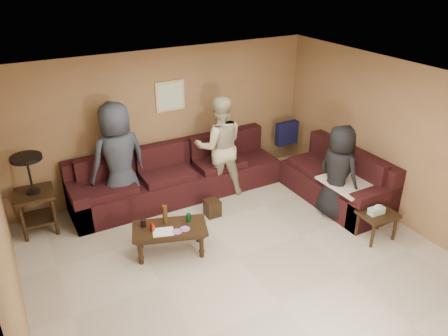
{
  "coord_description": "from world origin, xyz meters",
  "views": [
    {
      "loc": [
        -2.57,
        -4.26,
        3.87
      ],
      "look_at": [
        0.25,
        0.85,
        1.0
      ],
      "focal_mm": 35.0,
      "sensor_mm": 36.0,
      "label": 1
    }
  ],
  "objects_px": {
    "side_table_right": "(377,216)",
    "waste_bin": "(212,208)",
    "coffee_table": "(169,231)",
    "person_right": "(338,172)",
    "end_table_left": "(34,193)",
    "person_middle": "(219,146)",
    "person_left": "(119,160)",
    "sectional_sofa": "(234,181)"
  },
  "relations": [
    {
      "from": "side_table_right",
      "to": "waste_bin",
      "type": "xyz_separation_m",
      "value": [
        -1.85,
        1.74,
        -0.24
      ]
    },
    {
      "from": "coffee_table",
      "to": "person_right",
      "type": "distance_m",
      "value": 2.79
    },
    {
      "from": "end_table_left",
      "to": "person_middle",
      "type": "relative_size",
      "value": 0.71
    },
    {
      "from": "side_table_right",
      "to": "person_middle",
      "type": "height_order",
      "value": "person_middle"
    },
    {
      "from": "coffee_table",
      "to": "person_left",
      "type": "relative_size",
      "value": 0.61
    },
    {
      "from": "coffee_table",
      "to": "person_right",
      "type": "relative_size",
      "value": 0.74
    },
    {
      "from": "person_right",
      "to": "person_middle",
      "type": "bearing_deg",
      "value": 31.94
    },
    {
      "from": "person_middle",
      "to": "sectional_sofa",
      "type": "bearing_deg",
      "value": 126.98
    },
    {
      "from": "coffee_table",
      "to": "person_middle",
      "type": "relative_size",
      "value": 0.64
    },
    {
      "from": "person_left",
      "to": "waste_bin",
      "type": "bearing_deg",
      "value": 135.78
    },
    {
      "from": "person_left",
      "to": "coffee_table",
      "type": "bearing_deg",
      "value": 89.79
    },
    {
      "from": "side_table_right",
      "to": "person_middle",
      "type": "bearing_deg",
      "value": 119.69
    },
    {
      "from": "side_table_right",
      "to": "person_middle",
      "type": "distance_m",
      "value": 2.8
    },
    {
      "from": "side_table_right",
      "to": "person_left",
      "type": "distance_m",
      "value": 4.05
    },
    {
      "from": "end_table_left",
      "to": "side_table_right",
      "type": "xyz_separation_m",
      "value": [
        4.38,
        -2.65,
        -0.28
      ]
    },
    {
      "from": "waste_bin",
      "to": "person_left",
      "type": "distance_m",
      "value": 1.69
    },
    {
      "from": "end_table_left",
      "to": "person_middle",
      "type": "bearing_deg",
      "value": -4.79
    },
    {
      "from": "waste_bin",
      "to": "person_middle",
      "type": "bearing_deg",
      "value": 53.37
    },
    {
      "from": "person_middle",
      "to": "person_right",
      "type": "relative_size",
      "value": 1.15
    },
    {
      "from": "sectional_sofa",
      "to": "coffee_table",
      "type": "height_order",
      "value": "sectional_sofa"
    },
    {
      "from": "sectional_sofa",
      "to": "person_right",
      "type": "height_order",
      "value": "person_right"
    },
    {
      "from": "waste_bin",
      "to": "end_table_left",
      "type": "bearing_deg",
      "value": 160.34
    },
    {
      "from": "person_left",
      "to": "person_middle",
      "type": "xyz_separation_m",
      "value": [
        1.71,
        -0.19,
        -0.05
      ]
    },
    {
      "from": "waste_bin",
      "to": "person_middle",
      "type": "height_order",
      "value": "person_middle"
    },
    {
      "from": "sectional_sofa",
      "to": "side_table_right",
      "type": "height_order",
      "value": "sectional_sofa"
    },
    {
      "from": "person_left",
      "to": "person_middle",
      "type": "height_order",
      "value": "person_left"
    },
    {
      "from": "end_table_left",
      "to": "person_middle",
      "type": "distance_m",
      "value": 3.04
    },
    {
      "from": "sectional_sofa",
      "to": "waste_bin",
      "type": "relative_size",
      "value": 16.8
    },
    {
      "from": "coffee_table",
      "to": "person_right",
      "type": "height_order",
      "value": "person_right"
    },
    {
      "from": "waste_bin",
      "to": "person_right",
      "type": "height_order",
      "value": "person_right"
    },
    {
      "from": "end_table_left",
      "to": "side_table_right",
      "type": "height_order",
      "value": "end_table_left"
    },
    {
      "from": "side_table_right",
      "to": "end_table_left",
      "type": "bearing_deg",
      "value": 148.86
    },
    {
      "from": "waste_bin",
      "to": "person_right",
      "type": "bearing_deg",
      "value": -28.02
    },
    {
      "from": "coffee_table",
      "to": "person_left",
      "type": "height_order",
      "value": "person_left"
    },
    {
      "from": "sectional_sofa",
      "to": "side_table_right",
      "type": "bearing_deg",
      "value": -58.95
    },
    {
      "from": "side_table_right",
      "to": "person_left",
      "type": "relative_size",
      "value": 0.31
    },
    {
      "from": "coffee_table",
      "to": "waste_bin",
      "type": "distance_m",
      "value": 1.17
    },
    {
      "from": "end_table_left",
      "to": "person_left",
      "type": "relative_size",
      "value": 0.67
    },
    {
      "from": "person_middle",
      "to": "coffee_table",
      "type": "bearing_deg",
      "value": 57.27
    },
    {
      "from": "sectional_sofa",
      "to": "person_middle",
      "type": "relative_size",
      "value": 2.6
    },
    {
      "from": "end_table_left",
      "to": "person_middle",
      "type": "xyz_separation_m",
      "value": [
        3.02,
        -0.25,
        0.23
      ]
    },
    {
      "from": "person_left",
      "to": "person_middle",
      "type": "distance_m",
      "value": 1.72
    }
  ]
}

